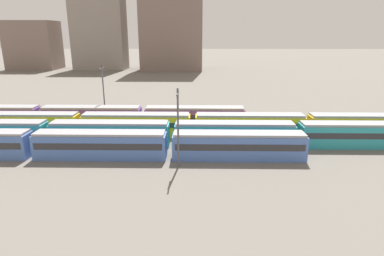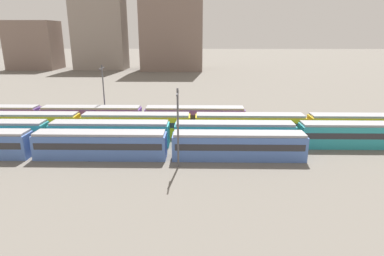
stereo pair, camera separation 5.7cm
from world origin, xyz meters
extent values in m
plane|color=#666059|center=(0.00, 7.80, 0.00)|extent=(600.00, 600.00, 0.00)
cube|color=#4C70BC|center=(13.81, 0.00, 1.70)|extent=(18.00, 3.00, 3.40)
cube|color=#2D2D33|center=(13.81, 0.00, 2.11)|extent=(17.20, 3.06, 0.90)
cube|color=#939399|center=(13.81, 0.00, 3.57)|extent=(17.60, 2.70, 0.35)
cube|color=#4C70BC|center=(32.71, 0.00, 1.70)|extent=(18.00, 3.00, 3.40)
cube|color=#2D2D33|center=(32.71, 0.00, 2.11)|extent=(17.20, 3.06, 0.90)
cube|color=#939399|center=(32.71, 0.00, 3.57)|extent=(17.60, 2.70, 0.35)
cube|color=teal|center=(13.77, 5.20, 1.70)|extent=(18.00, 3.00, 3.40)
cube|color=#2D2D33|center=(13.77, 5.20, 2.11)|extent=(17.20, 3.06, 0.90)
cube|color=#939399|center=(13.77, 5.20, 3.57)|extent=(17.60, 2.70, 0.35)
cube|color=teal|center=(32.67, 5.20, 1.70)|extent=(18.00, 3.00, 3.40)
cube|color=#2D2D33|center=(32.67, 5.20, 2.11)|extent=(17.20, 3.06, 0.90)
cube|color=#939399|center=(32.67, 5.20, 3.57)|extent=(17.60, 2.70, 0.35)
cube|color=teal|center=(51.57, 5.20, 1.70)|extent=(18.00, 3.00, 3.40)
cube|color=#2D2D33|center=(51.57, 5.20, 2.11)|extent=(17.20, 3.06, 0.90)
cube|color=#939399|center=(51.57, 5.20, 3.57)|extent=(17.60, 2.70, 0.35)
cube|color=yellow|center=(-2.05, 10.40, 1.70)|extent=(18.00, 3.00, 3.40)
cube|color=#2D2D33|center=(-2.05, 10.40, 2.11)|extent=(17.20, 3.06, 0.90)
cube|color=#939399|center=(-2.05, 10.40, 3.57)|extent=(17.60, 2.70, 0.35)
cube|color=yellow|center=(16.85, 10.40, 1.70)|extent=(18.00, 3.00, 3.40)
cube|color=#2D2D33|center=(16.85, 10.40, 2.11)|extent=(17.20, 3.06, 0.90)
cube|color=#939399|center=(16.85, 10.40, 3.57)|extent=(17.60, 2.70, 0.35)
cube|color=yellow|center=(35.75, 10.40, 1.70)|extent=(18.00, 3.00, 3.40)
cube|color=#2D2D33|center=(35.75, 10.40, 2.11)|extent=(17.20, 3.06, 0.90)
cube|color=#939399|center=(35.75, 10.40, 3.57)|extent=(17.60, 2.70, 0.35)
cube|color=yellow|center=(54.65, 10.40, 1.70)|extent=(18.00, 3.00, 3.40)
cube|color=#2D2D33|center=(54.65, 10.40, 2.11)|extent=(17.20, 3.06, 0.90)
cube|color=#939399|center=(54.65, 10.40, 3.57)|extent=(17.60, 2.70, 0.35)
cube|color=#6B429E|center=(7.67, 15.60, 1.70)|extent=(18.00, 3.00, 3.40)
cube|color=#2D2D33|center=(7.67, 15.60, 2.11)|extent=(17.20, 3.06, 0.90)
cube|color=#939399|center=(7.67, 15.60, 3.57)|extent=(17.60, 2.70, 0.35)
cube|color=#6B429E|center=(26.57, 15.60, 1.70)|extent=(18.00, 3.00, 3.40)
cube|color=#2D2D33|center=(26.57, 15.60, 2.11)|extent=(17.20, 3.06, 0.90)
cube|color=#939399|center=(26.57, 15.60, 3.57)|extent=(17.60, 2.70, 0.35)
cylinder|color=#4C4C51|center=(24.66, -3.02, 5.12)|extent=(0.24, 0.24, 10.23)
cube|color=#47474C|center=(24.66, -3.02, 9.63)|extent=(0.16, 3.20, 0.16)
cylinder|color=#4C4C51|center=(9.25, 18.74, 5.45)|extent=(0.24, 0.24, 10.90)
cube|color=#47474C|center=(9.25, 18.74, 10.30)|extent=(0.16, 3.20, 0.16)
cube|color=#7A665B|center=(-49.24, 112.25, 10.88)|extent=(21.52, 15.48, 21.76)
cube|color=gray|center=(-18.01, 112.25, 18.26)|extent=(23.05, 13.65, 36.51)
cube|color=#7A665B|center=(15.28, 112.25, 24.45)|extent=(27.28, 21.73, 48.90)
camera|label=1|loc=(27.10, -41.92, 16.72)|focal=30.44mm
camera|label=2|loc=(27.16, -41.92, 16.72)|focal=30.44mm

